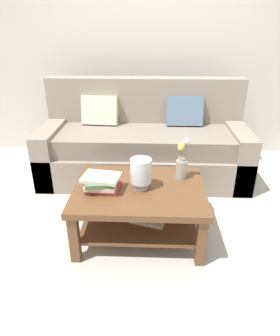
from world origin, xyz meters
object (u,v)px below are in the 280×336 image
object	(u,v)px
glass_hurricane_vase	(141,172)
couch	(144,145)
flower_pitcher	(182,163)
book_stack_main	(101,183)
coffee_table	(139,201)

from	to	relation	value
glass_hurricane_vase	couch	bearing A→B (deg)	90.37
flower_pitcher	book_stack_main	bearing A→B (deg)	-160.86
couch	coffee_table	distance (m)	1.13
book_stack_main	flower_pitcher	world-z (taller)	flower_pitcher
coffee_table	glass_hurricane_vase	xyz separation A→B (m)	(0.01, 0.00, 0.26)
couch	glass_hurricane_vase	world-z (taller)	couch
glass_hurricane_vase	flower_pitcher	world-z (taller)	flower_pitcher
couch	book_stack_main	distance (m)	1.21
couch	flower_pitcher	distance (m)	1.03
coffee_table	flower_pitcher	bearing A→B (deg)	28.00
couch	book_stack_main	size ratio (longest dim) A/B	7.20
book_stack_main	flower_pitcher	xyz separation A→B (m)	(0.63, 0.22, 0.08)
flower_pitcher	coffee_table	bearing A→B (deg)	-152.00
book_stack_main	glass_hurricane_vase	distance (m)	0.32
book_stack_main	flower_pitcher	size ratio (longest dim) A/B	0.89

